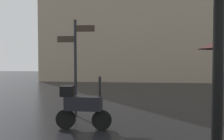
{
  "coord_description": "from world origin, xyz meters",
  "views": [
    {
      "loc": [
        -0.61,
        -2.38,
        1.64
      ],
      "look_at": [
        -1.46,
        5.7,
        1.28
      ],
      "focal_mm": 40.75,
      "sensor_mm": 36.0,
      "label": 1
    }
  ],
  "objects": [
    {
      "name": "street_signpost",
      "position": [
        -2.41,
        4.73,
        1.68
      ],
      "size": [
        1.08,
        0.08,
        2.75
      ],
      "color": "black",
      "rests_on": "ground"
    },
    {
      "name": "parked_scooter",
      "position": [
        -1.92,
        3.35,
        0.55
      ],
      "size": [
        1.31,
        0.32,
        1.23
      ],
      "rotation": [
        0.0,
        0.0,
        0.24
      ],
      "color": "black",
      "rests_on": "ground"
    }
  ]
}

